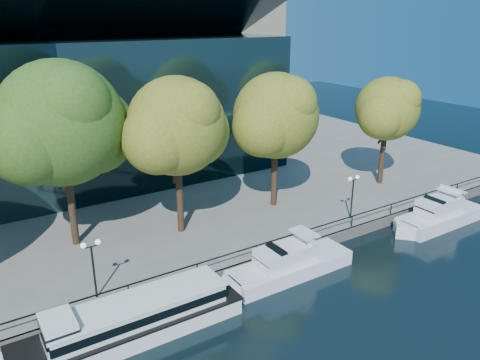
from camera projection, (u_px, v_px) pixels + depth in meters
ground at (221, 311)px, 30.53m from camera, size 160.00×160.00×0.00m
promenade at (75, 163)px, 59.19m from camera, size 90.00×67.08×1.00m
railing at (197, 264)px, 32.45m from camera, size 88.20×0.08×0.99m
convention_building at (40, 110)px, 50.82m from camera, size 50.00×24.57×21.43m
tour_boat at (126, 321)px, 27.61m from camera, size 15.02×3.35×2.85m
cruiser_near at (286, 264)px, 34.32m from camera, size 10.99×2.83×3.18m
cruiser_far at (438, 215)px, 42.53m from camera, size 10.44×2.89×3.41m
tree_2 at (64, 126)px, 34.25m from camera, size 11.62×9.53×14.44m
tree_3 at (179, 128)px, 36.69m from camera, size 9.79×8.03×12.96m
tree_4 at (277, 118)px, 42.23m from camera, size 9.74×7.98×12.55m
tree_5 at (388, 110)px, 48.19m from camera, size 8.20×6.72×11.39m
lamp_1 at (92, 256)px, 29.34m from camera, size 1.26×0.36×4.03m
lamp_2 at (353, 187)px, 40.97m from camera, size 1.26×0.36×4.03m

